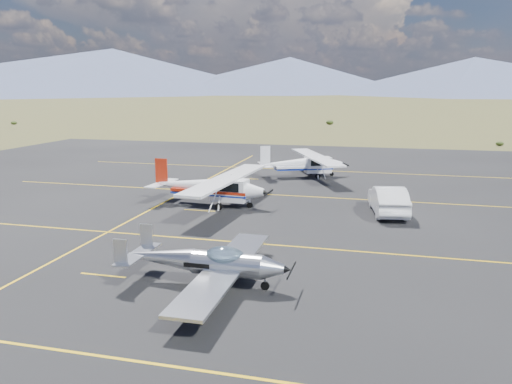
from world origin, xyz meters
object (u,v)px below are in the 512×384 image
at_px(aircraft_low_wing, 209,262).
at_px(aircraft_cessna, 210,186).
at_px(sedan, 388,200).
at_px(aircraft_plain, 303,163).

height_order(aircraft_low_wing, aircraft_cessna, aircraft_cessna).
bearing_deg(sedan, aircraft_low_wing, 54.11).
height_order(aircraft_plain, sedan, aircraft_plain).
relative_size(aircraft_plain, sedan, 2.01).
height_order(aircraft_low_wing, aircraft_plain, aircraft_plain).
xyz_separation_m(aircraft_cessna, aircraft_plain, (4.20, 11.34, -0.08)).
bearing_deg(aircraft_low_wing, aircraft_cessna, 108.90).
bearing_deg(aircraft_low_wing, aircraft_plain, 90.09).
bearing_deg(aircraft_plain, aircraft_cessna, -134.71).
distance_m(aircraft_cessna, aircraft_plain, 12.09).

